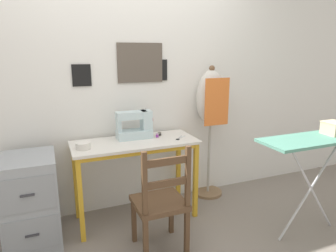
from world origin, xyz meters
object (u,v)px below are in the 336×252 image
at_px(scissors, 179,138).
at_px(storage_box, 334,128).
at_px(wooden_chair, 161,203).
at_px(ironing_board, 317,143).
at_px(thread_spool_mid_table, 160,134).
at_px(fabric_bowl, 83,146).
at_px(sewing_machine, 136,125).
at_px(filing_cabinet, 31,200).
at_px(dress_form, 211,105).
at_px(thread_spool_near_machine, 157,136).

xyz_separation_m(scissors, storage_box, (1.11, -0.73, 0.17)).
xyz_separation_m(wooden_chair, ironing_board, (1.29, -0.27, 0.42)).
bearing_deg(thread_spool_mid_table, ironing_board, -41.32).
height_order(fabric_bowl, ironing_board, ironing_board).
height_order(sewing_machine, filing_cabinet, sewing_machine).
bearing_deg(filing_cabinet, thread_spool_mid_table, 6.78).
bearing_deg(dress_form, thread_spool_near_machine, -168.33).
height_order(sewing_machine, wooden_chair, sewing_machine).
bearing_deg(filing_cabinet, wooden_chair, -28.16).
bearing_deg(filing_cabinet, fabric_bowl, -0.59).
xyz_separation_m(fabric_bowl, filing_cabinet, (-0.45, 0.00, -0.42)).
xyz_separation_m(scissors, thread_spool_near_machine, (-0.18, 0.11, 0.02)).
distance_m(scissors, dress_form, 0.60).
bearing_deg(fabric_bowl, filing_cabinet, 179.41).
relative_size(fabric_bowl, wooden_chair, 0.14).
relative_size(thread_spool_mid_table, filing_cabinet, 0.06).
distance_m(sewing_machine, storage_box, 1.74).
distance_m(thread_spool_near_machine, wooden_chair, 0.73).
bearing_deg(storage_box, fabric_bowl, 159.23).
relative_size(fabric_bowl, thread_spool_near_machine, 3.40).
distance_m(scissors, wooden_chair, 0.71).
bearing_deg(scissors, ironing_board, -39.48).
distance_m(fabric_bowl, thread_spool_near_machine, 0.71).
bearing_deg(sewing_machine, fabric_bowl, -163.50).
bearing_deg(storage_box, dress_form, 122.76).
height_order(thread_spool_mid_table, storage_box, storage_box).
xyz_separation_m(fabric_bowl, ironing_board, (1.79, -0.77, 0.03)).
bearing_deg(storage_box, thread_spool_mid_table, 144.12).
bearing_deg(sewing_machine, storage_box, -31.45).
xyz_separation_m(sewing_machine, dress_form, (0.85, 0.08, 0.13)).
xyz_separation_m(fabric_bowl, thread_spool_mid_table, (0.75, 0.15, -0.01)).
relative_size(sewing_machine, wooden_chair, 0.38).
xyz_separation_m(sewing_machine, thread_spool_mid_table, (0.24, -0.00, -0.11)).
distance_m(thread_spool_mid_table, filing_cabinet, 1.27).
relative_size(wooden_chair, filing_cabinet, 1.19).
distance_m(fabric_bowl, scissors, 0.88).
bearing_deg(ironing_board, storage_box, 5.34).
distance_m(wooden_chair, filing_cabinet, 1.08).
height_order(dress_form, ironing_board, dress_form).
bearing_deg(dress_form, filing_cabinet, -172.98).
height_order(fabric_bowl, thread_spool_mid_table, fabric_bowl).
relative_size(fabric_bowl, filing_cabinet, 0.16).
bearing_deg(scissors, storage_box, -33.38).
xyz_separation_m(sewing_machine, scissors, (0.37, -0.17, -0.12)).
bearing_deg(thread_spool_near_machine, ironing_board, -38.40).
distance_m(filing_cabinet, storage_box, 2.62).
bearing_deg(ironing_board, wooden_chair, 168.20).
relative_size(wooden_chair, storage_box, 5.65).
distance_m(filing_cabinet, ironing_board, 2.42).
distance_m(thread_spool_near_machine, filing_cabinet, 1.22).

